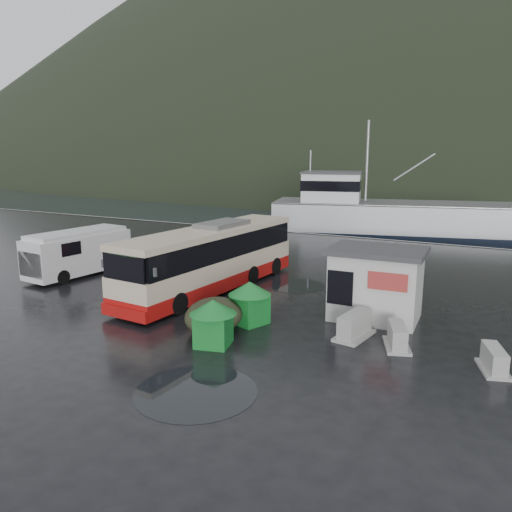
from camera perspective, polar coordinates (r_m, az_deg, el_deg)
The scene contains 14 objects.
ground at distance 21.29m, azimuth -8.78°, elevation -5.67°, with size 160.00×160.00×0.00m, color black.
harbor_water at distance 127.05m, azimuth 22.15°, elevation 8.18°, with size 300.00×180.00×0.02m, color black.
quay_edge at distance 38.81m, azimuth 8.86°, elevation 2.31°, with size 160.00×0.60×1.50m, color #999993.
coach_bus at distance 23.56m, azimuth -5.06°, elevation -3.84°, with size 2.82×11.11×3.14m, color #C6B396, non-canonical shape.
white_van at distance 27.80m, azimuth -19.46°, elevation -2.05°, with size 1.96×5.68×2.37m, color silver, non-canonical shape.
waste_bin_left at distance 17.06m, azimuth -4.86°, elevation -10.10°, with size 1.13×1.13×1.58m, color #147227, non-canonical shape.
waste_bin_right at distance 19.05m, azimuth -0.72°, elevation -7.66°, with size 1.16×1.16×1.62m, color #147227, non-canonical shape.
dome_tent at distance 18.41m, azimuth -4.81°, elevation -8.42°, with size 2.04×2.86×1.12m, color #2B2F1C, non-canonical shape.
ticket_kiosk at distance 20.13m, azimuth 13.35°, elevation -6.90°, with size 3.55×2.69×2.77m, color beige, non-canonical shape.
jersey_barrier_a at distance 18.01m, azimuth 11.14°, elevation -9.08°, with size 0.88×1.77×0.88m, color #999993, non-canonical shape.
jersey_barrier_b at distance 17.47m, azimuth 15.77°, elevation -9.98°, with size 0.77×1.54×0.77m, color #999993, non-canonical shape.
jersey_barrier_c at distance 16.71m, azimuth 25.45°, elevation -11.76°, with size 0.72×1.44×0.72m, color #999993, non-canonical shape.
fishing_trawler at distance 46.15m, azimuth 16.00°, elevation 3.51°, with size 25.99×5.70×10.40m, color silver, non-canonical shape.
puddles at distance 17.49m, azimuth -10.40°, elevation -9.67°, with size 12.29×16.69×0.01m.
Camera 1 is at (12.10, -16.31, 6.39)m, focal length 35.00 mm.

